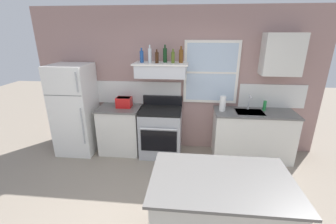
{
  "coord_description": "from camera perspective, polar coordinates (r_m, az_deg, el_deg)",
  "views": [
    {
      "loc": [
        0.28,
        -2.05,
        2.27
      ],
      "look_at": [
        -0.05,
        1.2,
        1.1
      ],
      "focal_mm": 24.19,
      "sensor_mm": 36.0,
      "label": 1
    }
  ],
  "objects": [
    {
      "name": "back_wall",
      "position": [
        4.38,
        2.42,
        7.6
      ],
      "size": [
        5.4,
        0.11,
        2.7
      ],
      "color": "gray",
      "rests_on": "ground_plane"
    },
    {
      "name": "refrigerator",
      "position": [
        4.68,
        -22.33,
        0.58
      ],
      "size": [
        0.7,
        0.72,
        1.71
      ],
      "color": "white",
      "rests_on": "ground_plane"
    },
    {
      "name": "counter_left_of_stove",
      "position": [
        4.54,
        -11.78,
        -4.26
      ],
      "size": [
        0.79,
        0.63,
        0.91
      ],
      "color": "silver",
      "rests_on": "ground_plane"
    },
    {
      "name": "toaster",
      "position": [
        4.35,
        -11.01,
        2.46
      ],
      "size": [
        0.3,
        0.2,
        0.19
      ],
      "color": "red",
      "rests_on": "counter_left_of_stove"
    },
    {
      "name": "stove_range",
      "position": [
        4.34,
        -1.76,
        -4.88
      ],
      "size": [
        0.76,
        0.69,
        1.09
      ],
      "color": "#9EA0A5",
      "rests_on": "ground_plane"
    },
    {
      "name": "range_hood_shelf",
      "position": [
        4.09,
        -1.75,
        10.62
      ],
      "size": [
        0.96,
        0.52,
        0.24
      ],
      "color": "silver"
    },
    {
      "name": "bottle_blue_liqueur",
      "position": [
        4.11,
        -6.64,
        13.75
      ],
      "size": [
        0.07,
        0.07,
        0.25
      ],
      "color": "#1E478C",
      "rests_on": "range_hood_shelf"
    },
    {
      "name": "bottle_clear_tall",
      "position": [
        4.09,
        -4.59,
        14.09
      ],
      "size": [
        0.06,
        0.06,
        0.31
      ],
      "color": "silver",
      "rests_on": "range_hood_shelf"
    },
    {
      "name": "bottle_brown_stout",
      "position": [
        4.02,
        -2.83,
        13.59
      ],
      "size": [
        0.06,
        0.06,
        0.23
      ],
      "color": "#381E0F",
      "rests_on": "range_hood_shelf"
    },
    {
      "name": "bottle_dark_green_wine",
      "position": [
        4.1,
        -0.76,
        14.16
      ],
      "size": [
        0.07,
        0.07,
        0.31
      ],
      "color": "#143819",
      "rests_on": "range_hood_shelf"
    },
    {
      "name": "bottle_olive_oil_square",
      "position": [
        4.02,
        1.27,
        13.65
      ],
      "size": [
        0.06,
        0.06,
        0.24
      ],
      "color": "#4C601E",
      "rests_on": "range_hood_shelf"
    },
    {
      "name": "bottle_amber_wine",
      "position": [
        4.06,
        3.3,
        13.94
      ],
      "size": [
        0.07,
        0.07,
        0.28
      ],
      "color": "brown",
      "rests_on": "range_hood_shelf"
    },
    {
      "name": "counter_right_with_sink",
      "position": [
        4.5,
        20.4,
        -5.37
      ],
      "size": [
        1.43,
        0.63,
        0.91
      ],
      "color": "silver",
      "rests_on": "ground_plane"
    },
    {
      "name": "sink_faucet",
      "position": [
        4.35,
        19.81,
        2.71
      ],
      "size": [
        0.03,
        0.17,
        0.28
      ],
      "color": "silver",
      "rests_on": "counter_right_with_sink"
    },
    {
      "name": "paper_towel_roll",
      "position": [
        4.18,
        13.6,
        2.09
      ],
      "size": [
        0.11,
        0.11,
        0.27
      ],
      "primitive_type": "cylinder",
      "color": "white",
      "rests_on": "counter_right_with_sink"
    },
    {
      "name": "dish_soap_bottle",
      "position": [
        4.45,
        23.16,
        1.51
      ],
      "size": [
        0.06,
        0.06,
        0.18
      ],
      "primitive_type": "cylinder",
      "color": "#268C3F",
      "rests_on": "counter_right_with_sink"
    },
    {
      "name": "kitchen_island",
      "position": [
        2.65,
        12.64,
        -24.0
      ],
      "size": [
        1.4,
        0.9,
        0.91
      ],
      "color": "silver",
      "rests_on": "ground_plane"
    },
    {
      "name": "upper_cabinet_right",
      "position": [
        4.38,
        26.79,
        12.83
      ],
      "size": [
        0.64,
        0.32,
        0.7
      ],
      "color": "silver"
    }
  ]
}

